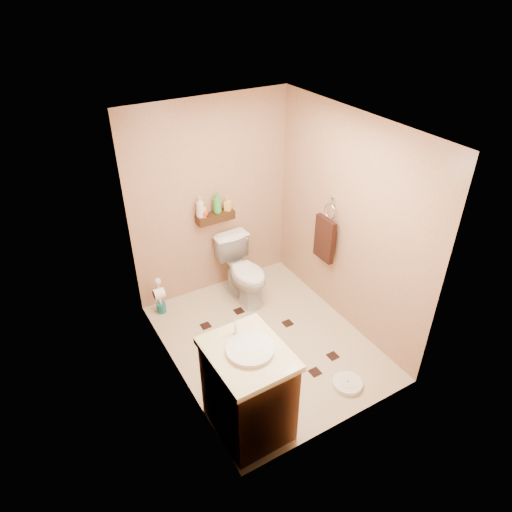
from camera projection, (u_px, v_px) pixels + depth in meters
ground at (266, 341)px, 5.06m from camera, size 2.50×2.50×0.00m
wall_back at (212, 201)px, 5.32m from camera, size 2.00×0.04×2.40m
wall_front at (353, 325)px, 3.51m from camera, size 2.00×0.04×2.40m
wall_left at (170, 281)px, 3.99m from camera, size 0.04×2.50×2.40m
wall_right at (348, 225)px, 4.83m from camera, size 0.04×2.50×2.40m
ceiling at (270, 127)px, 3.76m from camera, size 2.00×2.50×0.02m
wall_shelf at (215, 217)px, 5.36m from camera, size 0.46×0.14×0.10m
floor_accents at (270, 341)px, 5.06m from camera, size 1.08×1.36×0.01m
toilet at (244, 271)px, 5.54m from camera, size 0.45×0.77×0.77m
vanity at (248, 389)px, 3.90m from camera, size 0.63×0.76×1.06m
bathroom_scale at (347, 384)px, 4.52m from camera, size 0.37×0.37×0.06m
toilet_brush at (160, 300)px, 5.40m from camera, size 0.11×0.11×0.49m
towel_ring at (325, 237)px, 5.12m from camera, size 0.12×0.30×0.76m
toilet_paper at (159, 294)px, 4.81m from camera, size 0.12×0.11×0.12m
bottle_a at (200, 207)px, 5.18m from camera, size 0.12×0.12×0.26m
bottle_b at (203, 210)px, 5.22m from camera, size 0.10×0.10×0.17m
bottle_c at (203, 211)px, 5.22m from camera, size 0.17×0.17×0.15m
bottle_d at (217, 203)px, 5.27m from camera, size 0.12×0.12×0.26m
bottle_e at (228, 204)px, 5.35m from camera, size 0.11×0.11×0.17m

